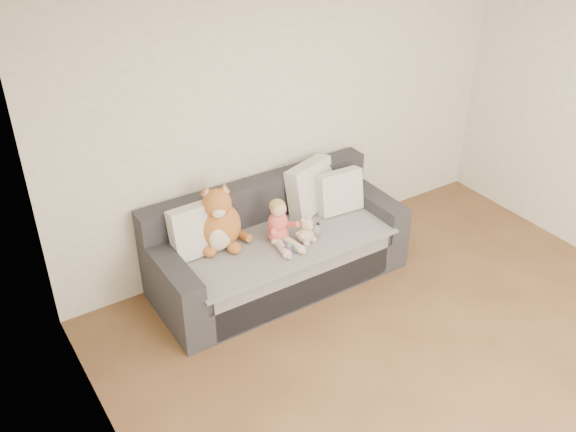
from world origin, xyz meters
The scene contains 10 objects.
room_shell centered at (0.00, 0.42, 1.30)m, with size 5.00×5.00×5.00m.
sofa centered at (-0.44, 2.06, 0.31)m, with size 2.20×0.94×0.85m.
cushion_left centered at (-1.11, 2.18, 0.68)m, with size 0.47×0.22×0.44m.
cushion_right_back centered at (0.04, 2.25, 0.70)m, with size 0.54×0.37×0.47m.
cushion_right_front centered at (0.25, 2.09, 0.66)m, with size 0.43×0.22×0.40m.
toddler centered at (-0.48, 1.94, 0.64)m, with size 0.28×0.40×0.40m.
plush_cat centered at (-0.93, 2.17, 0.69)m, with size 0.46×0.41×0.60m.
teddy_bear centered at (-0.29, 1.82, 0.57)m, with size 0.20×0.15×0.25m.
plush_cow centered at (-0.20, 1.86, 0.54)m, with size 0.14×0.21×0.17m.
sippy_cup centered at (-0.51, 1.75, 0.53)m, with size 0.10×0.08×0.11m.
Camera 1 is at (-2.84, -1.88, 3.49)m, focal length 40.00 mm.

